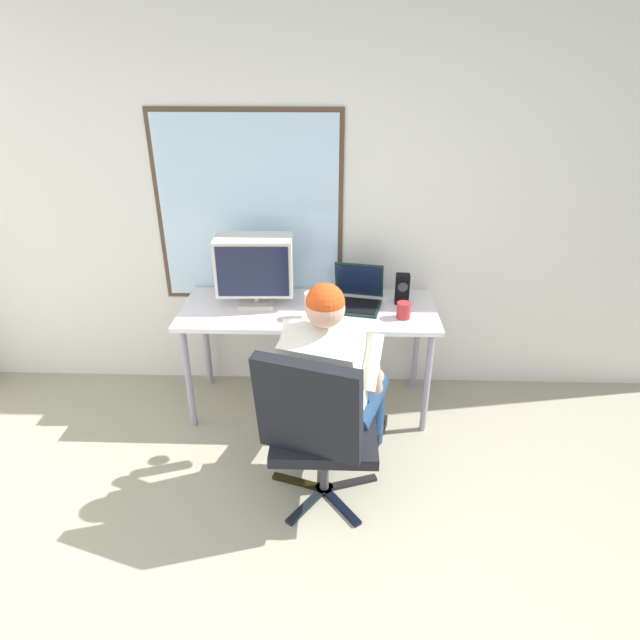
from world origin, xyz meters
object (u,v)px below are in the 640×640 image
(crt_monitor, at_px, (255,266))
(desk_speaker, at_px, (402,289))
(person_seated, at_px, (333,378))
(laptop, at_px, (357,294))
(wine_glass, at_px, (312,301))
(desk, at_px, (309,317))
(office_chair, at_px, (317,424))
(coffee_mug, at_px, (404,310))

(crt_monitor, relative_size, desk_speaker, 2.48)
(person_seated, relative_size, laptop, 3.34)
(wine_glass, distance_m, desk_speaker, 0.62)
(desk, height_order, person_seated, person_seated)
(office_chair, height_order, coffee_mug, office_chair)
(office_chair, bearing_deg, desk_speaker, 63.54)
(person_seated, relative_size, coffee_mug, 12.24)
(laptop, height_order, coffee_mug, laptop)
(person_seated, distance_m, desk_speaker, 0.89)
(person_seated, height_order, wine_glass, person_seated)
(crt_monitor, relative_size, laptop, 1.30)
(office_chair, relative_size, wine_glass, 5.95)
(desk, distance_m, desk_speaker, 0.63)
(office_chair, xyz_separation_m, person_seated, (0.08, 0.27, 0.09))
(office_chair, xyz_separation_m, laptop, (0.22, 1.00, 0.27))
(coffee_mug, bearing_deg, laptop, 144.31)
(person_seated, height_order, laptop, person_seated)
(office_chair, xyz_separation_m, desk_speaker, (0.51, 1.02, 0.30))
(crt_monitor, xyz_separation_m, coffee_mug, (0.92, -0.17, -0.21))
(crt_monitor, bearing_deg, person_seated, -54.34)
(crt_monitor, bearing_deg, office_chair, -66.39)
(wine_glass, height_order, coffee_mug, wine_glass)
(wine_glass, bearing_deg, coffee_mug, 1.84)
(laptop, xyz_separation_m, wine_glass, (-0.28, -0.22, 0.05))
(desk_speaker, bearing_deg, office_chair, -116.46)
(office_chair, bearing_deg, wine_glass, 94.41)
(office_chair, xyz_separation_m, crt_monitor, (-0.42, 0.97, 0.46))
(person_seated, bearing_deg, desk, 104.20)
(person_seated, xyz_separation_m, laptop, (0.14, 0.73, 0.17))
(office_chair, distance_m, desk_speaker, 1.18)
(person_seated, bearing_deg, desk_speaker, 60.05)
(office_chair, distance_m, person_seated, 0.30)
(wine_glass, relative_size, desk_speaker, 0.85)
(office_chair, bearing_deg, person_seated, 74.30)
(laptop, bearing_deg, person_seated, -100.95)
(person_seated, bearing_deg, laptop, 79.05)
(office_chair, height_order, person_seated, person_seated)
(desk, xyz_separation_m, wine_glass, (0.03, -0.14, 0.18))
(desk, bearing_deg, crt_monitor, 172.16)
(desk, relative_size, person_seated, 1.31)
(crt_monitor, height_order, wine_glass, crt_monitor)
(crt_monitor, relative_size, wine_glass, 2.91)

